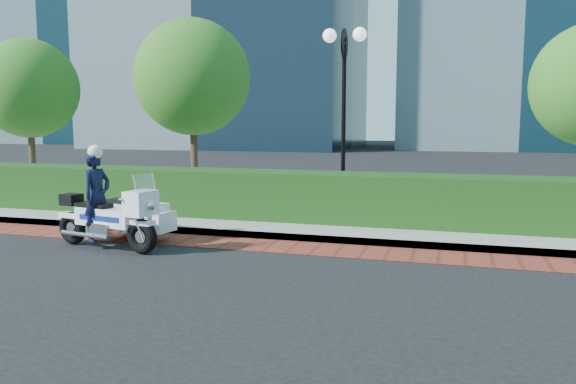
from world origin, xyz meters
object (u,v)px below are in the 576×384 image
(lamppost, at_px, (344,90))
(tree_b, at_px, (193,77))
(tree_a, at_px, (29,89))
(police_motorcycle, at_px, (115,211))

(lamppost, distance_m, tree_b, 4.71)
(tree_a, height_order, police_motorcycle, tree_a)
(lamppost, relative_size, tree_a, 0.92)
(lamppost, xyz_separation_m, tree_b, (-4.50, 1.30, 0.48))
(police_motorcycle, bearing_deg, lamppost, 64.41)
(tree_a, distance_m, police_motorcycle, 9.17)
(tree_a, xyz_separation_m, police_motorcycle, (6.70, -5.70, -2.60))
(lamppost, height_order, tree_b, tree_b)
(lamppost, relative_size, tree_b, 0.86)
(lamppost, height_order, tree_a, tree_a)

